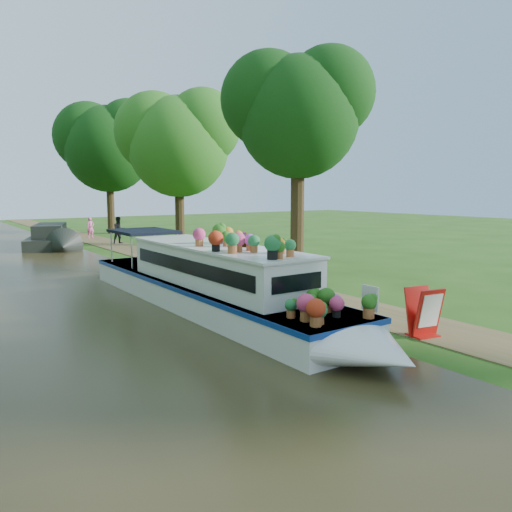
# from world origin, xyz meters

# --- Properties ---
(ground) EXTENTS (100.00, 100.00, 0.00)m
(ground) POSITION_xyz_m (0.00, 0.00, 0.00)
(ground) COLOR #214812
(ground) RESTS_ON ground
(canal_water) EXTENTS (10.00, 100.00, 0.02)m
(canal_water) POSITION_xyz_m (-6.00, 0.00, 0.01)
(canal_water) COLOR #2C2613
(canal_water) RESTS_ON ground
(towpath) EXTENTS (2.20, 100.00, 0.03)m
(towpath) POSITION_xyz_m (1.20, 0.00, 0.01)
(towpath) COLOR brown
(towpath) RESTS_ON ground
(plant_boat) EXTENTS (2.29, 13.52, 2.28)m
(plant_boat) POSITION_xyz_m (-2.25, -0.82, 0.85)
(plant_boat) COLOR white
(plant_boat) RESTS_ON canal_water
(tree_near_overhang) EXTENTS (5.52, 5.28, 8.99)m
(tree_near_overhang) POSITION_xyz_m (3.79, 3.06, 6.60)
(tree_near_overhang) COLOR black
(tree_near_overhang) RESTS_ON ground
(tree_near_mid) EXTENTS (6.90, 6.60, 9.40)m
(tree_near_mid) POSITION_xyz_m (4.48, 15.08, 6.44)
(tree_near_mid) COLOR black
(tree_near_mid) RESTS_ON ground
(tree_near_far) EXTENTS (7.59, 7.26, 10.30)m
(tree_near_far) POSITION_xyz_m (3.98, 26.09, 7.05)
(tree_near_far) COLOR black
(tree_near_far) RESTS_ON ground
(second_boat) EXTENTS (3.94, 7.52, 1.37)m
(second_boat) POSITION_xyz_m (-2.29, 18.54, 0.56)
(second_boat) COLOR black
(second_boat) RESTS_ON canal_water
(sandwich_board) EXTENTS (0.75, 0.68, 1.13)m
(sandwich_board) POSITION_xyz_m (0.45, -5.64, 0.54)
(sandwich_board) COLOR #A7110B
(sandwich_board) RESTS_ON towpath
(pedestrian_pink) EXTENTS (0.60, 0.45, 1.48)m
(pedestrian_pink) POSITION_xyz_m (1.35, 22.62, 0.77)
(pedestrian_pink) COLOR #D75894
(pedestrian_pink) RESTS_ON towpath
(pedestrian_dark) EXTENTS (0.87, 0.70, 1.69)m
(pedestrian_dark) POSITION_xyz_m (1.76, 18.05, 0.87)
(pedestrian_dark) COLOR black
(pedestrian_dark) RESTS_ON towpath
(verge_plant) EXTENTS (0.43, 0.40, 0.40)m
(verge_plant) POSITION_xyz_m (0.05, 4.89, 0.20)
(verge_plant) COLOR #245C1B
(verge_plant) RESTS_ON ground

